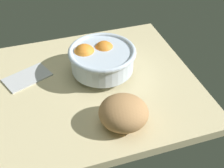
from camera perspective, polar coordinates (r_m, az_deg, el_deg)
The scene contains 4 objects.
ground_plane at distance 101.13cm, azimuth -7.17°, elevation -1.28°, with size 81.08×61.27×3.00cm, color #CDBD8F.
fruit_bowl at distance 101.46cm, azimuth -2.09°, elevation 4.86°, with size 22.23×22.23×11.03cm.
bread_loaf at distance 85.11cm, azimuth 2.16°, elevation -5.34°, with size 13.98×13.31×8.71cm, color #B18151.
napkin_folded at distance 106.61cm, azimuth -15.49°, elevation 1.29°, with size 14.96×8.66×0.99cm, color #BABCC2.
Camera 1 is at (10.92, 75.05, 65.41)cm, focal length 49.21 mm.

